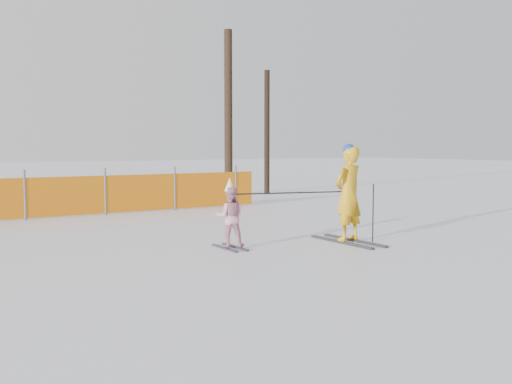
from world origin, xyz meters
The scene contains 5 objects.
ground centered at (0.00, 0.00, 0.00)m, with size 120.00×120.00×0.00m, color white.
adult centered at (1.75, 0.00, 0.93)m, with size 0.72×1.70×1.87m.
child centered at (-0.46, 0.64, 0.58)m, with size 0.65×0.85×1.27m.
ski_poles centered at (1.19, 0.13, 0.82)m, with size 2.55×0.83×1.11m.
tree_trunks centered at (5.55, 10.38, 2.87)m, with size 1.66×0.75×6.11m.
Camera 1 is at (-5.49, -8.07, 1.82)m, focal length 40.00 mm.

